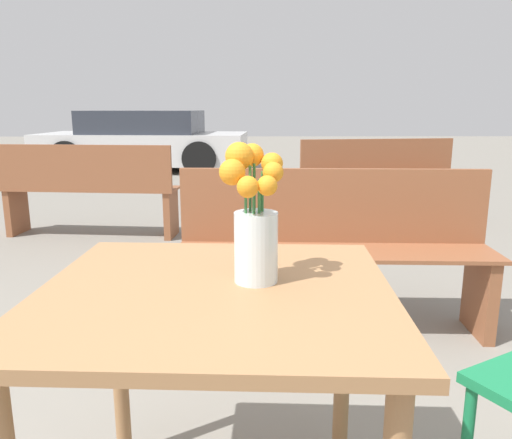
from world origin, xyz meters
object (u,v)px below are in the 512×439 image
at_px(bench_near, 334,244).
at_px(bench_middle, 88,187).
at_px(flower_vase, 254,226).
at_px(parked_car, 144,142).
at_px(table_front, 216,331).
at_px(bench_far, 380,177).

relative_size(bench_near, bench_middle, 1.01).
height_order(flower_vase, bench_middle, flower_vase).
bearing_deg(parked_car, bench_middle, -83.92).
bearing_deg(flower_vase, table_front, -152.51).
bearing_deg(bench_far, bench_near, -109.25).
height_order(table_front, bench_far, bench_far).
relative_size(bench_far, parked_car, 0.43).
distance_m(table_front, bench_near, 1.51).
xyz_separation_m(table_front, bench_middle, (-1.39, 3.36, -0.17)).
distance_m(flower_vase, parked_car, 8.66).
distance_m(table_front, bench_middle, 3.63).
height_order(bench_far, parked_car, parked_car).
height_order(bench_near, bench_middle, same).
bearing_deg(table_front, bench_middle, 112.46).
bearing_deg(bench_far, parked_car, 126.96).
distance_m(bench_middle, parked_car, 5.14).
bearing_deg(bench_near, parked_car, 109.19).
bearing_deg(parked_car, flower_vase, -76.47).
bearing_deg(bench_far, bench_middle, -167.16).
bearing_deg(bench_middle, table_front, -67.54).
distance_m(flower_vase, bench_near, 1.49).
relative_size(table_front, bench_near, 0.53).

